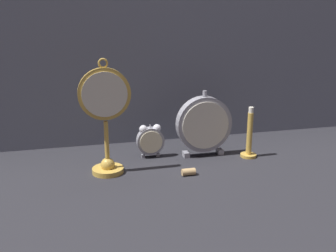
{
  "coord_description": "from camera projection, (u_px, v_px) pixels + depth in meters",
  "views": [
    {
      "loc": [
        -0.29,
        -1.08,
        0.46
      ],
      "look_at": [
        0.0,
        0.08,
        0.13
      ],
      "focal_mm": 40.0,
      "sensor_mm": 36.0,
      "label": 1
    }
  ],
  "objects": [
    {
      "name": "pocket_watch_on_stand",
      "position": [
        106.0,
        119.0,
        1.13
      ],
      "size": [
        0.16,
        0.1,
        0.36
      ],
      "color": "gold",
      "rests_on": "ground_plane"
    },
    {
      "name": "fabric_backdrop_drape",
      "position": [
        152.0,
        71.0,
        1.43
      ],
      "size": [
        1.79,
        0.01,
        0.56
      ],
      "primitive_type": "cube",
      "color": "slate",
      "rests_on": "ground_plane"
    },
    {
      "name": "alarm_clock_twin_bell",
      "position": [
        150.0,
        139.0,
        1.3
      ],
      "size": [
        0.1,
        0.03,
        0.12
      ],
      "color": "gray",
      "rests_on": "ground_plane"
    },
    {
      "name": "brass_candlestick",
      "position": [
        249.0,
        140.0,
        1.3
      ],
      "size": [
        0.06,
        0.06,
        0.18
      ],
      "color": "gold",
      "rests_on": "ground_plane"
    },
    {
      "name": "mantel_clock_silver",
      "position": [
        204.0,
        125.0,
        1.3
      ],
      "size": [
        0.2,
        0.04,
        0.23
      ],
      "color": "gray",
      "rests_on": "ground_plane"
    },
    {
      "name": "wine_cork",
      "position": [
        189.0,
        172.0,
        1.16
      ],
      "size": [
        0.04,
        0.02,
        0.02
      ],
      "primitive_type": "cylinder",
      "rotation": [
        0.0,
        1.57,
        0.0
      ],
      "color": "tan",
      "rests_on": "ground_plane"
    },
    {
      "name": "ground_plane",
      "position": [
        174.0,
        170.0,
        1.2
      ],
      "size": [
        4.0,
        4.0,
        0.0
      ],
      "primitive_type": "plane",
      "color": "#232328"
    }
  ]
}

